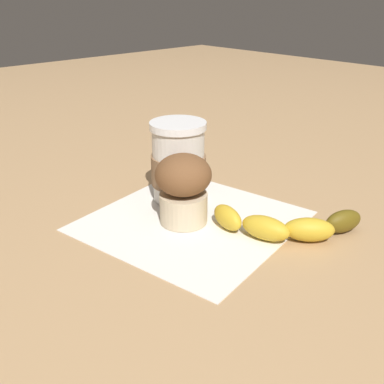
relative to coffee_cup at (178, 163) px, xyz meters
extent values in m
plane|color=tan|center=(0.07, -0.04, -0.06)|extent=(3.00, 3.00, 0.00)
cube|color=white|center=(0.07, -0.04, -0.06)|extent=(0.30, 0.30, 0.00)
cylinder|color=silver|center=(0.00, 0.00, 0.00)|extent=(0.08, 0.08, 0.11)
cylinder|color=white|center=(0.00, 0.00, 0.06)|extent=(0.08, 0.08, 0.01)
cylinder|color=#846042|center=(0.00, 0.00, -0.01)|extent=(0.08, 0.08, 0.05)
cylinder|color=beige|center=(0.06, -0.05, -0.04)|extent=(0.07, 0.07, 0.04)
ellipsoid|color=brown|center=(0.06, -0.05, 0.01)|extent=(0.08, 0.08, 0.06)
ellipsoid|color=gold|center=(0.12, -0.02, -0.04)|extent=(0.06, 0.04, 0.03)
ellipsoid|color=gold|center=(0.17, 0.00, -0.04)|extent=(0.07, 0.05, 0.03)
ellipsoid|color=gold|center=(0.21, 0.03, -0.04)|extent=(0.07, 0.07, 0.03)
ellipsoid|color=brown|center=(0.23, 0.09, -0.04)|extent=(0.04, 0.06, 0.03)
camera|label=1|loc=(0.47, -0.42, 0.24)|focal=42.00mm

